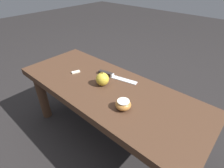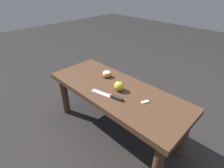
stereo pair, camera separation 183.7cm
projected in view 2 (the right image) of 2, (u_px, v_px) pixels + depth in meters
ground_plane at (115, 129)px, 1.47m from camera, size 8.00×8.00×0.00m
wooden_bench at (116, 96)px, 1.29m from camera, size 1.09×0.43×0.41m
knife at (112, 96)px, 1.16m from camera, size 0.24×0.08×0.02m
apple_whole at (119, 86)px, 1.22m from camera, size 0.07×0.07×0.08m
apple_cut at (107, 74)px, 1.40m from camera, size 0.07×0.07×0.04m
apple_slice_near_knife at (145, 102)px, 1.12m from camera, size 0.04×0.05×0.01m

